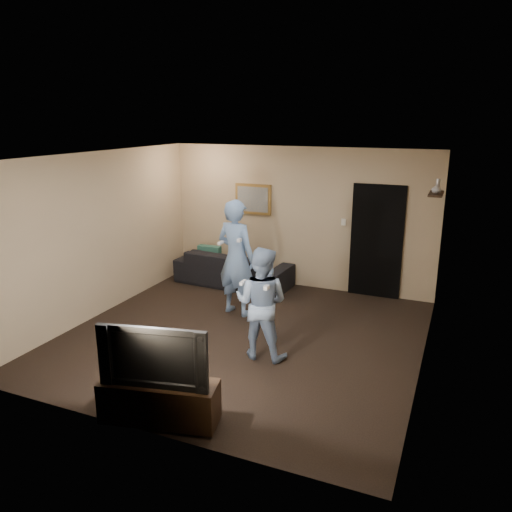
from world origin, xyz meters
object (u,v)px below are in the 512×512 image
at_px(tv_console, 159,401).
at_px(television, 157,353).
at_px(wii_player_left, 236,258).
at_px(wii_player_right, 261,303).
at_px(sofa, 234,268).

relative_size(tv_console, television, 1.08).
relative_size(television, wii_player_left, 0.61).
bearing_deg(wii_player_left, tv_console, -79.90).
bearing_deg(tv_console, wii_player_left, 87.73).
bearing_deg(wii_player_left, wii_player_right, -52.81).
bearing_deg(wii_player_right, television, -102.38).
xyz_separation_m(tv_console, wii_player_left, (-0.55, 3.07, 0.69)).
xyz_separation_m(sofa, wii_player_left, (0.67, -1.29, 0.62)).
distance_m(wii_player_left, wii_player_right, 1.58).
height_order(sofa, wii_player_right, wii_player_right).
xyz_separation_m(sofa, wii_player_right, (1.62, -2.54, 0.43)).
distance_m(sofa, television, 4.55).
bearing_deg(sofa, television, 109.10).
bearing_deg(wii_player_right, wii_player_left, 127.19).
relative_size(tv_console, wii_player_left, 0.66).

